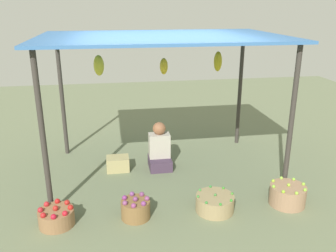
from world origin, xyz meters
The scene contains 8 objects.
ground_plane centered at (0.00, 0.00, 0.00)m, with size 14.00×14.00×0.00m, color #6B7456.
market_stall_structure centered at (0.00, 0.01, 2.00)m, with size 3.53×2.28×2.15m.
vendor_person centered at (-0.03, 0.13, 0.30)m, with size 0.36×0.44×0.78m.
basket_red_apples centered at (-1.51, -1.29, 0.11)m, with size 0.43×0.43×0.27m.
basket_purple_onions centered at (-0.54, -1.29, 0.13)m, with size 0.37×0.37×0.30m.
basket_green_chilies centered at (0.50, -1.30, 0.11)m, with size 0.50×0.50×0.25m.
basket_limes centered at (1.52, -1.30, 0.14)m, with size 0.48×0.48×0.31m.
wooden_crate_near_vendor centered at (-0.72, 0.13, 0.11)m, with size 0.36×0.27×0.23m, color tan.
Camera 1 is at (-0.77, -5.23, 2.59)m, focal length 38.07 mm.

